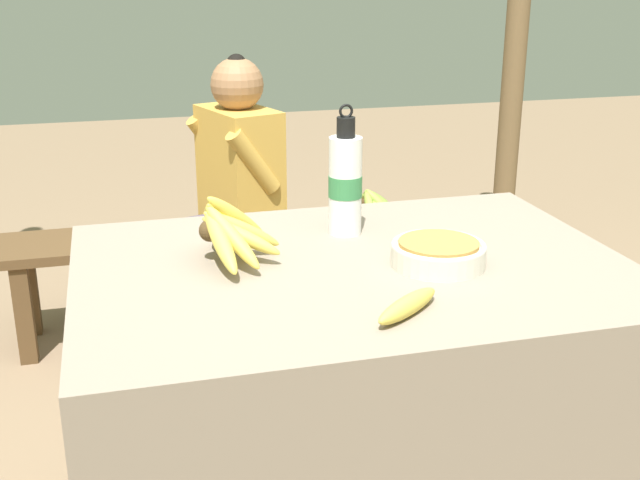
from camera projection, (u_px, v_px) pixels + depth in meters
The scene contains 9 objects.
market_counter at pixel (351, 427), 1.78m from camera, with size 1.13×0.81×0.78m.
banana_bunch_ripe at pixel (228, 228), 1.65m from camera, with size 0.18×0.29×0.15m.
serving_bowl at pixel (438, 252), 1.63m from camera, with size 0.19×0.19×0.05m.
water_bottle at pixel (345, 183), 1.80m from camera, with size 0.08×0.08×0.30m.
loose_banana_front at pixel (408, 306), 1.40m from camera, with size 0.16×0.14×0.04m.
wooden_bench at pixel (242, 242), 3.08m from camera, with size 1.81×0.32×0.40m.
seated_vendor at pixel (229, 179), 2.94m from camera, with size 0.46×0.43×1.06m.
banana_bunch_green at pixel (373, 202), 3.18m from camera, with size 0.16×0.28×0.13m.
support_post_far at pixel (518, 16), 3.56m from camera, with size 0.10×0.10×2.27m.
Camera 1 is at (-0.46, -1.47, 1.36)m, focal length 45.00 mm.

